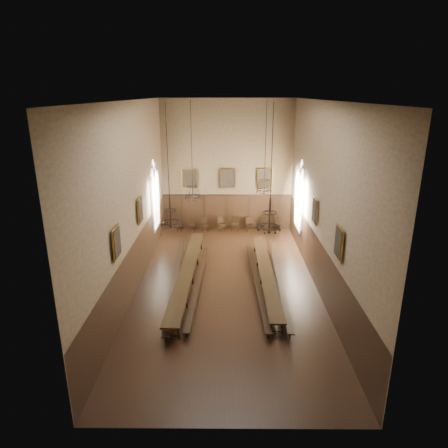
{
  "coord_description": "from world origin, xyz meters",
  "views": [
    {
      "loc": [
        -0.04,
        -18.17,
        9.34
      ],
      "look_at": [
        -0.17,
        1.5,
        2.83
      ],
      "focal_mm": 32.0,
      "sensor_mm": 36.0,
      "label": 1
    }
  ],
  "objects_px": {
    "chair_3": "(221,227)",
    "chair_5": "(249,227)",
    "table_left": "(187,277)",
    "chair_1": "(192,227)",
    "table_right": "(266,277)",
    "chair_7": "(278,227)",
    "chair_0": "(179,227)",
    "bench_left_outer": "(176,279)",
    "chair_2": "(205,227)",
    "chandelier_back_right": "(264,184)",
    "bench_right_outer": "(279,281)",
    "chandelier_back_left": "(193,190)",
    "chandelier_front_left": "(170,214)",
    "chair_4": "(235,226)",
    "chandelier_front_right": "(269,219)",
    "bench_left_inner": "(198,284)",
    "bench_right_inner": "(257,283)",
    "chair_6": "(262,227)"
  },
  "relations": [
    {
      "from": "table_left",
      "to": "chair_4",
      "type": "xyz_separation_m",
      "value": [
        2.6,
        8.36,
        -0.1
      ]
    },
    {
      "from": "chair_0",
      "to": "bench_right_outer",
      "type": "bearing_deg",
      "value": -64.29
    },
    {
      "from": "chandelier_front_left",
      "to": "bench_right_inner",
      "type": "bearing_deg",
      "value": 35.16
    },
    {
      "from": "chair_6",
      "to": "bench_left_outer",
      "type": "bearing_deg",
      "value": -102.39
    },
    {
      "from": "chair_3",
      "to": "chair_4",
      "type": "relative_size",
      "value": 0.99
    },
    {
      "from": "bench_right_outer",
      "to": "chair_6",
      "type": "height_order",
      "value": "chair_6"
    },
    {
      "from": "chair_5",
      "to": "chair_0",
      "type": "bearing_deg",
      "value": 167.6
    },
    {
      "from": "bench_right_outer",
      "to": "chandelier_back_left",
      "type": "relative_size",
      "value": 1.97
    },
    {
      "from": "chair_1",
      "to": "chair_3",
      "type": "height_order",
      "value": "chair_3"
    },
    {
      "from": "chair_2",
      "to": "chandelier_back_right",
      "type": "xyz_separation_m",
      "value": [
        3.57,
        -5.58,
        4.38
      ]
    },
    {
      "from": "chandelier_back_left",
      "to": "chandelier_front_right",
      "type": "distance_m",
      "value": 5.85
    },
    {
      "from": "chandelier_front_right",
      "to": "chair_3",
      "type": "bearing_deg",
      "value": 100.89
    },
    {
      "from": "bench_left_inner",
      "to": "chair_4",
      "type": "xyz_separation_m",
      "value": [
        2.01,
        8.84,
        0.05
      ]
    },
    {
      "from": "bench_right_inner",
      "to": "chair_6",
      "type": "distance_m",
      "value": 8.73
    },
    {
      "from": "bench_right_outer",
      "to": "chair_3",
      "type": "height_order",
      "value": "chair_3"
    },
    {
      "from": "chair_5",
      "to": "chair_6",
      "type": "distance_m",
      "value": 0.91
    },
    {
      "from": "chair_7",
      "to": "chandelier_back_right",
      "type": "height_order",
      "value": "chandelier_back_right"
    },
    {
      "from": "chair_0",
      "to": "chair_7",
      "type": "distance_m",
      "value": 7.02
    },
    {
      "from": "bench_left_inner",
      "to": "chair_2",
      "type": "height_order",
      "value": "chair_2"
    },
    {
      "from": "chandelier_back_left",
      "to": "chair_5",
      "type": "bearing_deg",
      "value": 62.21
    },
    {
      "from": "chair_4",
      "to": "chandelier_back_left",
      "type": "relative_size",
      "value": 0.21
    },
    {
      "from": "table_right",
      "to": "chair_6",
      "type": "height_order",
      "value": "chair_6"
    },
    {
      "from": "bench_left_outer",
      "to": "chair_4",
      "type": "height_order",
      "value": "chair_4"
    },
    {
      "from": "bench_left_outer",
      "to": "chair_2",
      "type": "height_order",
      "value": "chair_2"
    },
    {
      "from": "bench_left_outer",
      "to": "bench_right_inner",
      "type": "xyz_separation_m",
      "value": [
        4.1,
        -0.32,
        -0.04
      ]
    },
    {
      "from": "bench_right_outer",
      "to": "chair_2",
      "type": "bearing_deg",
      "value": 116.68
    },
    {
      "from": "chandelier_front_left",
      "to": "table_right",
      "type": "bearing_deg",
      "value": 35.54
    },
    {
      "from": "table_right",
      "to": "chair_7",
      "type": "bearing_deg",
      "value": 78.84
    },
    {
      "from": "chair_5",
      "to": "chandelier_back_right",
      "type": "bearing_deg",
      "value": -98.73
    },
    {
      "from": "chair_3",
      "to": "chandelier_back_right",
      "type": "relative_size",
      "value": 0.21
    },
    {
      "from": "chair_5",
      "to": "bench_left_inner",
      "type": "bearing_deg",
      "value": -121.88
    },
    {
      "from": "chandelier_back_right",
      "to": "table_left",
      "type": "bearing_deg",
      "value": -146.55
    },
    {
      "from": "chair_3",
      "to": "chair_5",
      "type": "distance_m",
      "value": 1.97
    },
    {
      "from": "bench_left_outer",
      "to": "chair_3",
      "type": "distance_m",
      "value": 8.63
    },
    {
      "from": "bench_left_inner",
      "to": "chair_2",
      "type": "relative_size",
      "value": 9.52
    },
    {
      "from": "chair_2",
      "to": "chair_7",
      "type": "bearing_deg",
      "value": -9.12
    },
    {
      "from": "chair_4",
      "to": "chandelier_front_right",
      "type": "bearing_deg",
      "value": -67.16
    },
    {
      "from": "chair_2",
      "to": "chandelier_front_left",
      "type": "relative_size",
      "value": 0.2
    },
    {
      "from": "table_right",
      "to": "chair_7",
      "type": "height_order",
      "value": "chair_7"
    },
    {
      "from": "chair_1",
      "to": "chandelier_front_right",
      "type": "xyz_separation_m",
      "value": [
        4.18,
        -11.06,
        4.09
      ]
    },
    {
      "from": "chair_5",
      "to": "table_left",
      "type": "bearing_deg",
      "value": -126.38
    },
    {
      "from": "table_left",
      "to": "chandelier_front_right",
      "type": "relative_size",
      "value": 2.08
    },
    {
      "from": "chandelier_back_left",
      "to": "chandelier_front_right",
      "type": "relative_size",
      "value": 0.98
    },
    {
      "from": "bench_left_inner",
      "to": "chair_5",
      "type": "xyz_separation_m",
      "value": [
        3.0,
        8.8,
        0.04
      ]
    },
    {
      "from": "chair_4",
      "to": "chair_3",
      "type": "bearing_deg",
      "value": -158.49
    },
    {
      "from": "table_left",
      "to": "chair_1",
      "type": "relative_size",
      "value": 11.87
    },
    {
      "from": "chair_3",
      "to": "chandelier_front_left",
      "type": "relative_size",
      "value": 0.21
    },
    {
      "from": "bench_left_outer",
      "to": "chandelier_back_left",
      "type": "relative_size",
      "value": 2.12
    },
    {
      "from": "chair_6",
      "to": "chandelier_front_left",
      "type": "distance_m",
      "value": 13.07
    },
    {
      "from": "table_right",
      "to": "chair_5",
      "type": "xyz_separation_m",
      "value": [
        -0.41,
        8.29,
        -0.09
      ]
    }
  ]
}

